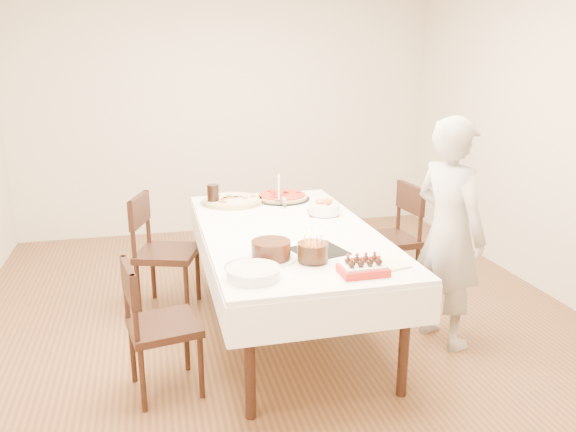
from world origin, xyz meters
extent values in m
plane|color=brown|center=(0.00, 0.00, 0.00)|extent=(5.00, 5.00, 0.00)
cube|color=beige|center=(0.00, 2.50, 1.35)|extent=(4.50, 0.04, 2.70)
cube|color=beige|center=(0.00, -2.50, 1.35)|extent=(4.50, 0.04, 2.70)
cube|color=beige|center=(2.25, 0.00, 1.35)|extent=(0.04, 5.00, 2.70)
cube|color=white|center=(0.03, -0.05, 0.38)|extent=(1.69, 2.37, 0.75)
imported|color=#B4AEA9|center=(1.02, -0.44, 0.77)|extent=(0.52, 0.64, 1.53)
cylinder|color=beige|center=(-0.23, 0.74, 0.77)|extent=(0.69, 0.69, 0.04)
cylinder|color=red|center=(0.19, 0.77, 0.77)|extent=(0.55, 0.55, 0.04)
cube|color=#B21E1E|center=(0.38, 0.27, 0.75)|extent=(0.26, 0.26, 0.01)
cylinder|color=white|center=(0.38, 0.24, 0.79)|extent=(0.23, 0.23, 0.07)
cylinder|color=white|center=(0.12, 0.59, 0.88)|extent=(0.07, 0.07, 0.25)
cylinder|color=black|center=(-0.39, 0.69, 0.84)|extent=(0.12, 0.12, 0.17)
cylinder|color=#33180C|center=(-0.20, -0.60, 0.81)|extent=(0.38, 0.38, 0.12)
cube|color=black|center=(0.11, -0.52, 0.75)|extent=(0.35, 0.35, 0.01)
cylinder|color=#341C0E|center=(0.02, -0.69, 0.84)|extent=(0.22, 0.22, 0.17)
cube|color=beige|center=(0.36, -0.85, 0.75)|extent=(0.33, 0.26, 0.02)
cylinder|color=white|center=(-0.35, -0.84, 0.78)|extent=(0.31, 0.31, 0.06)
cylinder|color=white|center=(-0.36, -0.68, 0.76)|extent=(0.31, 0.31, 0.01)
camera|label=1|loc=(-0.84, -3.58, 1.89)|focal=35.00mm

